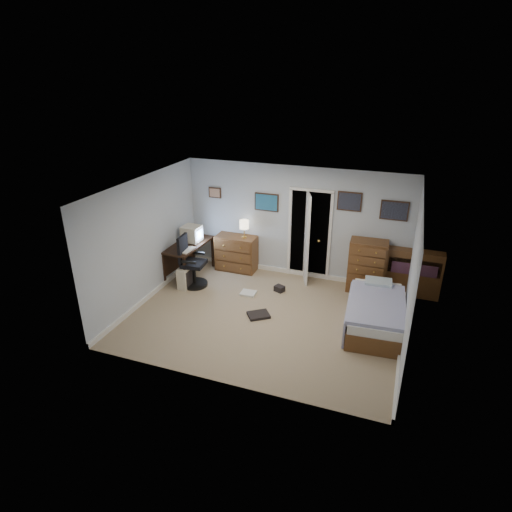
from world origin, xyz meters
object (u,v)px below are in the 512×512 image
at_px(low_dresser, 237,253).
at_px(bed, 375,313).
at_px(tall_dresser, 367,266).
at_px(office_chair, 191,267).
at_px(computer_desk, 185,250).

height_order(low_dresser, bed, low_dresser).
xyz_separation_m(tall_dresser, bed, (0.33, -1.38, -0.28)).
relative_size(office_chair, bed, 0.60).
relative_size(low_dresser, tall_dresser, 0.83).
height_order(computer_desk, office_chair, office_chair).
height_order(office_chair, low_dresser, office_chair).
relative_size(computer_desk, office_chair, 1.20).
xyz_separation_m(computer_desk, tall_dresser, (3.95, 0.62, -0.03)).
xyz_separation_m(office_chair, tall_dresser, (3.58, 1.05, 0.12)).
xyz_separation_m(computer_desk, low_dresser, (0.98, 0.64, -0.18)).
bearing_deg(bed, computer_desk, 166.10).
bearing_deg(tall_dresser, computer_desk, -173.77).
height_order(tall_dresser, bed, tall_dresser).
bearing_deg(low_dresser, tall_dresser, -0.56).
relative_size(computer_desk, tall_dresser, 1.21).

